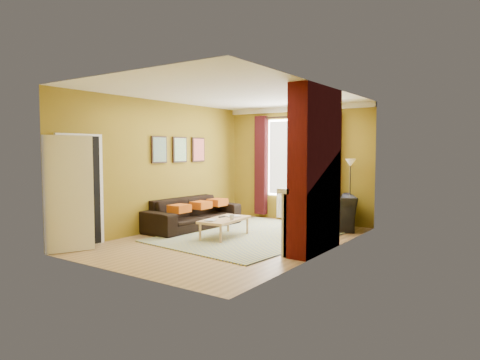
% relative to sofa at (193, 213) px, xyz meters
% --- Properties ---
extents(ground, '(5.50, 5.50, 0.00)m').
position_rel_sofa_xyz_m(ground, '(1.42, -0.47, -0.34)').
color(ground, olive).
rests_on(ground, ground).
extents(room_walls, '(3.82, 5.54, 2.83)m').
position_rel_sofa_xyz_m(room_walls, '(2.05, -0.19, 1.04)').
color(room_walls, olive).
rests_on(room_walls, ground).
extents(striped_rug, '(3.06, 4.01, 0.02)m').
position_rel_sofa_xyz_m(striped_rug, '(1.52, 0.08, -0.33)').
color(striped_rug, '#364E95').
rests_on(striped_rug, ground).
extents(sofa, '(1.05, 2.38, 0.68)m').
position_rel_sofa_xyz_m(sofa, '(0.00, 0.00, 0.00)').
color(sofa, black).
rests_on(sofa, ground).
extents(armchair, '(1.55, 1.50, 0.77)m').
position_rel_sofa_xyz_m(armchair, '(2.50, 1.49, 0.05)').
color(armchair, black).
rests_on(armchair, ground).
extents(coffee_table, '(0.68, 1.20, 0.39)m').
position_rel_sofa_xyz_m(coffee_table, '(1.18, -0.41, 0.00)').
color(coffee_table, '#D8B17C').
rests_on(coffee_table, ground).
extents(wicker_stool, '(0.39, 0.39, 0.42)m').
position_rel_sofa_xyz_m(wicker_stool, '(2.21, 1.63, -0.13)').
color(wicker_stool, olive).
rests_on(wicker_stool, ground).
extents(floor_lamp, '(0.26, 0.26, 1.55)m').
position_rel_sofa_xyz_m(floor_lamp, '(2.92, 1.83, 0.88)').
color(floor_lamp, black).
rests_on(floor_lamp, ground).
extents(book_a, '(0.25, 0.29, 0.02)m').
position_rel_sofa_xyz_m(book_a, '(1.03, -0.81, 0.06)').
color(book_a, '#999999').
rests_on(book_a, coffee_table).
extents(book_b, '(0.30, 0.32, 0.02)m').
position_rel_sofa_xyz_m(book_b, '(1.12, -0.09, 0.06)').
color(book_b, '#999999').
rests_on(book_b, coffee_table).
extents(mug, '(0.11, 0.11, 0.10)m').
position_rel_sofa_xyz_m(mug, '(1.40, -0.46, 0.09)').
color(mug, '#999999').
rests_on(mug, coffee_table).
extents(tv_remote, '(0.06, 0.17, 0.02)m').
position_rel_sofa_xyz_m(tv_remote, '(1.05, -0.32, 0.06)').
color(tv_remote, '#27272A').
rests_on(tv_remote, coffee_table).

